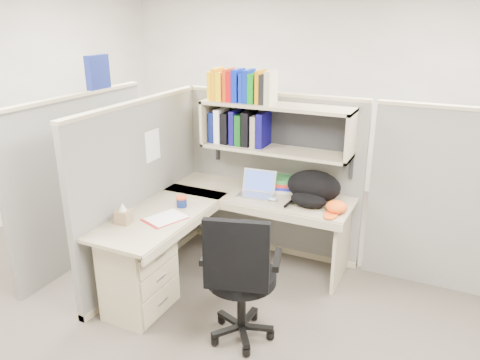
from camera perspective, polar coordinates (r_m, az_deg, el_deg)
The scene contains 14 objects.
ground at distance 4.25m, azimuth -0.94°, elevation -13.47°, with size 6.00×6.00×0.00m, color #37332B.
room_shell at distance 3.62m, azimuth -1.08°, elevation 8.48°, with size 6.00×6.00×6.00m.
cubicle at distance 4.36m, azimuth -2.70°, elevation 0.74°, with size 3.79×1.84×1.95m.
desk at distance 3.99m, azimuth -8.14°, elevation -8.72°, with size 1.74×1.75×0.73m.
laptop at distance 4.29m, azimuth 1.93°, elevation -0.52°, with size 0.32×0.32×0.23m, color #ADADB1, non-canonical shape.
backpack at distance 4.15m, azimuth 8.72°, elevation -1.03°, with size 0.48×0.37×0.29m, color black, non-canonical shape.
orange_cap at distance 4.04m, azimuth 11.68°, elevation -3.22°, with size 0.18×0.21×0.10m, color #D44C12, non-canonical shape.
snack_canister at distance 4.10m, azimuth -7.14°, elevation -2.62°, with size 0.09×0.09×0.09m.
tissue_box at distance 3.86m, azimuth -14.06°, elevation -3.94°, with size 0.11×0.11×0.17m, color #8C714F, non-canonical shape.
mouse at distance 4.22m, azimuth 3.94°, elevation -2.32°, with size 0.09×0.06×0.03m, color #89A8C2.
paper_cup at distance 4.52m, azimuth 3.33°, elevation -0.24°, with size 0.08×0.08×0.11m, color white.
book_stack at distance 4.47m, azimuth 5.45°, elevation -0.44°, with size 0.18×0.25×0.12m, color gray, non-canonical shape.
loose_paper at distance 3.92m, azimuth -8.98°, elevation -4.55°, with size 0.23×0.31×0.00m, color silver, non-canonical shape.
task_chair at distance 3.50m, azimuth 0.06°, elevation -14.09°, with size 0.61×0.57×1.07m.
Camera 1 is at (1.58, -3.18, 2.33)m, focal length 35.00 mm.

